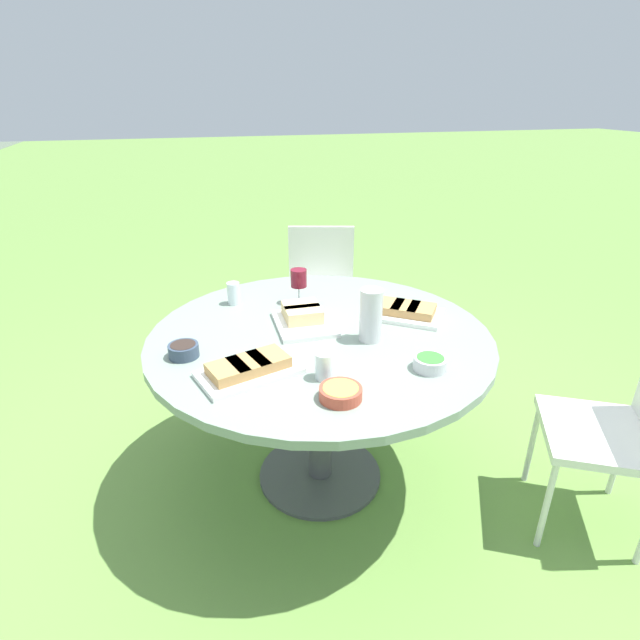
{
  "coord_description": "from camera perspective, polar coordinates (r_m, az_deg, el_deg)",
  "views": [
    {
      "loc": [
        -1.82,
        0.51,
        1.71
      ],
      "look_at": [
        0.0,
        0.0,
        0.83
      ],
      "focal_mm": 28.0,
      "sensor_mm": 36.0,
      "label": 1
    }
  ],
  "objects": [
    {
      "name": "bowl_salad",
      "position": [
        1.88,
        12.46,
        -4.76
      ],
      "size": [
        0.12,
        0.12,
        0.05
      ],
      "color": "silver",
      "rests_on": "dining_table"
    },
    {
      "name": "dining_table",
      "position": [
        2.16,
        0.0,
        -4.03
      ],
      "size": [
        1.45,
        1.45,
        0.77
      ],
      "color": "#4C4C51",
      "rests_on": "ground_plane"
    },
    {
      "name": "platter_sandwich_side",
      "position": [
        2.18,
        -1.95,
        0.34
      ],
      "size": [
        0.31,
        0.25,
        0.08
      ],
      "color": "white",
      "rests_on": "dining_table"
    },
    {
      "name": "chair_near_left",
      "position": [
        2.33,
        31.49,
        -9.85
      ],
      "size": [
        0.59,
        0.58,
        0.89
      ],
      "color": "silver",
      "rests_on": "ground_plane"
    },
    {
      "name": "platter_bread_main",
      "position": [
        1.81,
        -8.13,
        -5.48
      ],
      "size": [
        0.3,
        0.4,
        0.06
      ],
      "color": "white",
      "rests_on": "dining_table"
    },
    {
      "name": "wine_glass",
      "position": [
        2.37,
        -2.45,
        4.68
      ],
      "size": [
        0.08,
        0.08,
        0.17
      ],
      "color": "silver",
      "rests_on": "dining_table"
    },
    {
      "name": "bowl_fries",
      "position": [
        1.67,
        2.37,
        -8.27
      ],
      "size": [
        0.14,
        0.14,
        0.04
      ],
      "color": "#B74733",
      "rests_on": "dining_table"
    },
    {
      "name": "bowl_olives",
      "position": [
        1.99,
        -15.33,
        -3.3
      ],
      "size": [
        0.12,
        0.12,
        0.05
      ],
      "color": "#334256",
      "rests_on": "dining_table"
    },
    {
      "name": "chair_near_right",
      "position": [
        3.36,
        0.12,
        4.14
      ],
      "size": [
        0.52,
        0.54,
        0.89
      ],
      "color": "silver",
      "rests_on": "ground_plane"
    },
    {
      "name": "ground_plane",
      "position": [
        2.55,
        0.0,
        -17.26
      ],
      "size": [
        40.0,
        40.0,
        0.0
      ],
      "primitive_type": "plane",
      "color": "#668E42"
    },
    {
      "name": "platter_charcuterie",
      "position": [
        2.29,
        9.71,
        1.02
      ],
      "size": [
        0.37,
        0.39,
        0.06
      ],
      "color": "white",
      "rests_on": "dining_table"
    },
    {
      "name": "cup_water_far",
      "position": [
        2.42,
        -9.84,
        3.02
      ],
      "size": [
        0.06,
        0.06,
        0.11
      ],
      "color": "silver",
      "rests_on": "dining_table"
    },
    {
      "name": "cup_water_near",
      "position": [
        1.77,
        0.47,
        -5.25
      ],
      "size": [
        0.07,
        0.07,
        0.1
      ],
      "color": "silver",
      "rests_on": "dining_table"
    },
    {
      "name": "water_pitcher",
      "position": [
        2.02,
        5.84,
        0.57
      ],
      "size": [
        0.1,
        0.09,
        0.22
      ],
      "color": "silver",
      "rests_on": "dining_table"
    }
  ]
}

